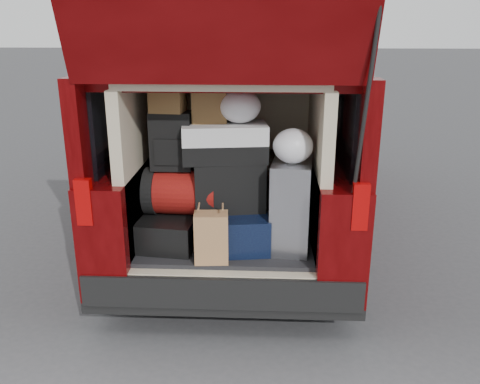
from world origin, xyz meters
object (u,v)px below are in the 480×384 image
object	(u,v)px
kraft_bag	(211,238)
red_duffel	(182,191)
black_soft_case	(229,185)
black_hardshell	(172,228)
backpack	(171,141)
twotone_duffel	(225,143)
silver_roller	(291,205)
navy_hardshell	(232,226)

from	to	relation	value
kraft_bag	red_duffel	size ratio (longest dim) A/B	0.68
kraft_bag	black_soft_case	distance (m)	0.44
black_hardshell	kraft_bag	bearing A→B (deg)	-36.17
black_soft_case	backpack	world-z (taller)	backpack
black_hardshell	twotone_duffel	world-z (taller)	twotone_duffel
silver_roller	twotone_duffel	world-z (taller)	twotone_duffel
silver_roller	red_duffel	world-z (taller)	silver_roller
black_soft_case	backpack	bearing A→B (deg)	169.54
black_soft_case	twotone_duffel	bearing A→B (deg)	168.40
black_hardshell	navy_hardshell	distance (m)	0.44
red_duffel	kraft_bag	bearing A→B (deg)	-50.81
black_hardshell	twotone_duffel	bearing A→B (deg)	12.18
red_duffel	backpack	xyz separation A→B (m)	(-0.06, 0.00, 0.37)
navy_hardshell	backpack	world-z (taller)	backpack
black_hardshell	silver_roller	bearing A→B (deg)	4.45
black_hardshell	red_duffel	distance (m)	0.29
navy_hardshell	silver_roller	world-z (taller)	silver_roller
navy_hardshell	twotone_duffel	bearing A→B (deg)	147.27
black_soft_case	twotone_duffel	distance (m)	0.31
navy_hardshell	twotone_duffel	size ratio (longest dim) A/B	1.02
black_soft_case	twotone_duffel	world-z (taller)	twotone_duffel
navy_hardshell	black_soft_case	world-z (taller)	black_soft_case
navy_hardshell	twotone_duffel	xyz separation A→B (m)	(-0.05, 0.02, 0.62)
twotone_duffel	silver_roller	bearing A→B (deg)	-16.45
silver_roller	twotone_duffel	size ratio (longest dim) A/B	1.10
kraft_bag	black_soft_case	bearing A→B (deg)	69.96
black_hardshell	black_soft_case	xyz separation A→B (m)	(0.42, 0.04, 0.33)
navy_hardshell	kraft_bag	distance (m)	0.34
black_hardshell	navy_hardshell	world-z (taller)	navy_hardshell
red_duffel	navy_hardshell	bearing A→B (deg)	-0.59
red_duffel	backpack	distance (m)	0.38
twotone_duffel	backpack	bearing A→B (deg)	171.61
kraft_bag	twotone_duffel	bearing A→B (deg)	74.47
black_soft_case	black_hardshell	bearing A→B (deg)	175.19
black_hardshell	black_soft_case	size ratio (longest dim) A/B	1.10
twotone_duffel	red_duffel	bearing A→B (deg)	171.46
black_hardshell	silver_roller	size ratio (longest dim) A/B	0.85
kraft_bag	backpack	xyz separation A→B (m)	(-0.31, 0.34, 0.58)
backpack	twotone_duffel	bearing A→B (deg)	-0.57
red_duffel	silver_roller	bearing A→B (deg)	-1.85
kraft_bag	twotone_duffel	distance (m)	0.67
navy_hardshell	kraft_bag	size ratio (longest dim) A/B	1.72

